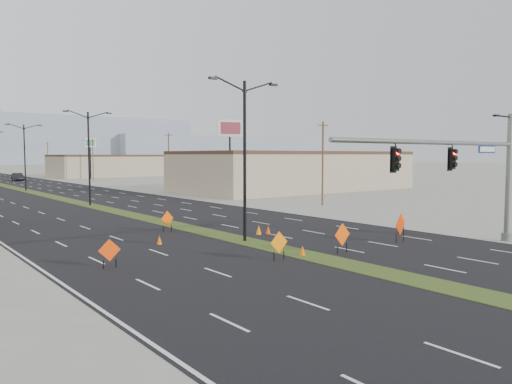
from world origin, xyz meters
TOP-DOWN VIEW (x-y plane):
  - ground at (0.00, 0.00)m, footprint 600.00×600.00m
  - building_se_near at (34.00, 45.00)m, footprint 36.00×18.00m
  - building_se_far at (38.00, 110.00)m, footprint 44.00×16.00m
  - mesa_center at (40.00, 300.00)m, footprint 220.00×50.00m
  - mesa_east at (180.00, 290.00)m, footprint 160.00×50.00m
  - signal_mast at (8.56, 2.00)m, footprint 16.30×0.60m
  - streetlight_0 at (0.00, 12.00)m, footprint 5.15×0.24m
  - streetlight_1 at (0.00, 40.00)m, footprint 5.15×0.24m
  - streetlight_2 at (0.00, 68.00)m, footprint 5.15×0.24m
  - utility_pole_0 at (20.00, 25.00)m, footprint 1.60×0.20m
  - utility_pole_1 at (20.00, 60.00)m, footprint 1.60×0.20m
  - utility_pole_2 at (20.00, 95.00)m, footprint 1.60×0.20m
  - utility_pole_3 at (20.00, 130.00)m, footprint 1.60×0.20m
  - car_mid at (5.90, 100.52)m, footprint 1.75×4.95m
  - construction_sign_0 at (-9.59, 9.94)m, footprint 1.07×0.16m
  - construction_sign_1 at (-2.00, 6.32)m, footprint 1.14×0.08m
  - construction_sign_2 at (-2.00, 18.56)m, footprint 1.09×0.32m
  - construction_sign_3 at (2.00, 5.63)m, footprint 1.26×0.13m
  - construction_sign_4 at (7.48, 5.83)m, footprint 1.29×0.33m
  - construction_sign_5 at (10.38, 7.87)m, footprint 1.08×0.21m
  - cone_0 at (2.35, 13.59)m, footprint 0.50×0.50m
  - cone_1 at (-0.23, 6.45)m, footprint 0.38×0.38m
  - cone_2 at (2.99, 13.35)m, footprint 0.41×0.41m
  - cone_3 at (-4.77, 14.29)m, footprint 0.43×0.43m
  - pole_sign_east_near at (17.94, 39.51)m, footprint 3.15×1.46m
  - pole_sign_east_far at (20.95, 99.29)m, footprint 2.96×1.27m

SIDE VIEW (x-z plane):
  - ground at x=0.00m, z-range 0.00..0.00m
  - cone_3 at x=-4.77m, z-range 0.00..0.57m
  - cone_1 at x=-0.23m, z-range 0.00..0.57m
  - cone_2 at x=2.99m, z-range 0.00..0.59m
  - cone_0 at x=2.35m, z-range 0.00..0.64m
  - car_mid at x=5.90m, z-range 0.00..1.63m
  - construction_sign_0 at x=-9.59m, z-range 0.12..1.55m
  - construction_sign_5 at x=10.38m, z-range 0.12..1.56m
  - construction_sign_2 at x=-2.00m, z-range 0.13..1.62m
  - construction_sign_1 at x=-2.00m, z-range 0.13..1.65m
  - construction_sign_3 at x=2.00m, z-range 0.15..1.83m
  - construction_sign_4 at x=7.48m, z-range 0.16..1.91m
  - building_se_far at x=38.00m, z-range 0.00..5.00m
  - building_se_near at x=34.00m, z-range 0.00..5.50m
  - utility_pole_0 at x=20.00m, z-range 0.17..9.17m
  - utility_pole_1 at x=20.00m, z-range 0.17..9.17m
  - utility_pole_2 at x=20.00m, z-range 0.17..9.17m
  - utility_pole_3 at x=20.00m, z-range 0.17..9.17m
  - signal_mast at x=8.56m, z-range 0.79..8.79m
  - streetlight_0 at x=0.00m, z-range 0.41..10.43m
  - streetlight_1 at x=0.00m, z-range 0.41..10.43m
  - streetlight_2 at x=0.00m, z-range 0.41..10.43m
  - pole_sign_east_far at x=20.95m, z-range 2.89..12.10m
  - pole_sign_east_near at x=17.94m, z-range 3.16..13.08m
  - mesa_east at x=180.00m, z-range 0.00..18.00m
  - mesa_center at x=40.00m, z-range 0.00..28.00m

